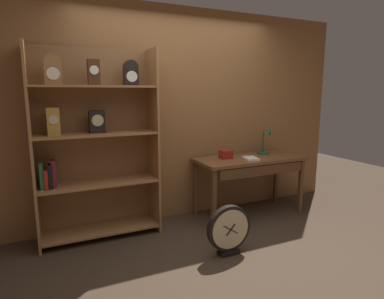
{
  "coord_description": "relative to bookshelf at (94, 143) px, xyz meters",
  "views": [
    {
      "loc": [
        -1.52,
        -2.39,
        1.59
      ],
      "look_at": [
        -0.11,
        0.67,
        0.99
      ],
      "focal_mm": 30.14,
      "sensor_mm": 36.0,
      "label": 1
    }
  ],
  "objects": [
    {
      "name": "open_repair_manual",
      "position": [
        1.86,
        -0.25,
        -0.28
      ],
      "size": [
        0.21,
        0.25,
        0.02
      ],
      "primitive_type": "cube",
      "rotation": [
        0.0,
        0.0,
        -0.23
      ],
      "color": "silver",
      "rests_on": "workbench"
    },
    {
      "name": "toolbox_small",
      "position": [
        1.6,
        -0.08,
        -0.24
      ],
      "size": [
        0.15,
        0.11,
        0.11
      ],
      "primitive_type": "cube",
      "color": "maroon",
      "rests_on": "workbench"
    },
    {
      "name": "ground_plane",
      "position": [
        1.05,
        -1.13,
        -1.05
      ],
      "size": [
        10.0,
        10.0,
        0.0
      ],
      "primitive_type": "plane",
      "color": "#3D2D21"
    },
    {
      "name": "round_clock_large",
      "position": [
        1.11,
        -0.98,
        -0.79
      ],
      "size": [
        0.46,
        0.11,
        0.5
      ],
      "color": "black",
      "rests_on": "ground"
    },
    {
      "name": "bookshelf",
      "position": [
        0.0,
        0.0,
        0.0
      ],
      "size": [
        1.27,
        0.4,
        2.06
      ],
      "color": "#9E6B3D",
      "rests_on": "ground"
    },
    {
      "name": "back_wood_panel",
      "position": [
        1.05,
        0.22,
        0.25
      ],
      "size": [
        4.8,
        0.05,
        2.6
      ],
      "primitive_type": "cube",
      "color": "brown",
      "rests_on": "ground"
    },
    {
      "name": "desk_lamp",
      "position": [
        2.25,
        -0.03,
        -0.12
      ],
      "size": [
        0.2,
        0.2,
        0.37
      ],
      "color": "#1E472D",
      "rests_on": "workbench"
    },
    {
      "name": "workbench",
      "position": [
        1.91,
        -0.17,
        -0.38
      ],
      "size": [
        1.41,
        0.6,
        0.76
      ],
      "color": "brown",
      "rests_on": "ground"
    }
  ]
}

